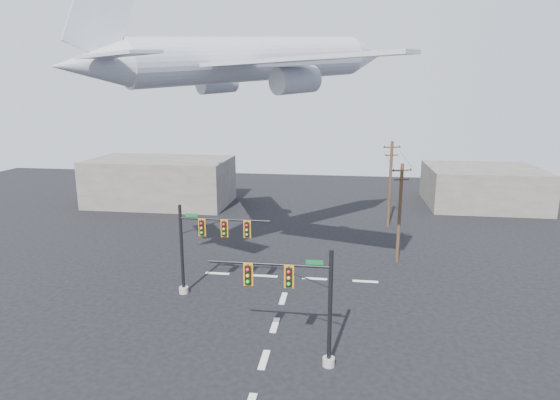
# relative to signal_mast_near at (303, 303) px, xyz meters

# --- Properties ---
(ground) EXTENTS (120.00, 120.00, 0.00)m
(ground) POSITION_rel_signal_mast_near_xyz_m (-2.15, 0.11, -3.59)
(ground) COLOR black
(ground) RESTS_ON ground
(lane_markings) EXTENTS (14.00, 21.20, 0.01)m
(lane_markings) POSITION_rel_signal_mast_near_xyz_m (-2.15, 5.45, -3.58)
(lane_markings) COLOR silver
(lane_markings) RESTS_ON ground
(signal_mast_near) EXTENTS (6.87, 0.73, 6.65)m
(signal_mast_near) POSITION_rel_signal_mast_near_xyz_m (0.00, 0.00, 0.00)
(signal_mast_near) COLOR gray
(signal_mast_near) RESTS_ON ground
(signal_mast_far) EXTENTS (6.88, 0.74, 6.74)m
(signal_mast_far) POSITION_rel_signal_mast_near_xyz_m (-7.92, 7.97, 0.23)
(signal_mast_far) COLOR gray
(signal_mast_far) RESTS_ON ground
(utility_pole_a) EXTENTS (1.68, 0.70, 8.71)m
(utility_pole_a) POSITION_rel_signal_mast_near_xyz_m (6.74, 16.92, 0.96)
(utility_pole_a) COLOR #4B2E20
(utility_pole_a) RESTS_ON ground
(utility_pole_b) EXTENTS (1.87, 0.67, 9.45)m
(utility_pole_b) POSITION_rel_signal_mast_near_xyz_m (6.87, 28.04, 1.35)
(utility_pole_b) COLOR #4B2E20
(utility_pole_b) RESTS_ON ground
(power_lines) EXTENTS (1.79, 11.12, 0.03)m
(power_lines) POSITION_rel_signal_mast_near_xyz_m (6.80, 22.48, 4.83)
(power_lines) COLOR black
(airliner) EXTENTS (23.75, 24.68, 7.76)m
(airliner) POSITION_rel_signal_mast_near_xyz_m (-4.92, 13.01, 13.28)
(airliner) COLOR #A8ADB5
(building_left) EXTENTS (18.00, 10.00, 6.00)m
(building_left) POSITION_rel_signal_mast_near_xyz_m (-22.15, 35.11, -0.59)
(building_left) COLOR slate
(building_left) RESTS_ON ground
(building_right) EXTENTS (14.00, 12.00, 5.00)m
(building_right) POSITION_rel_signal_mast_near_xyz_m (19.85, 40.11, -1.09)
(building_right) COLOR slate
(building_right) RESTS_ON ground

